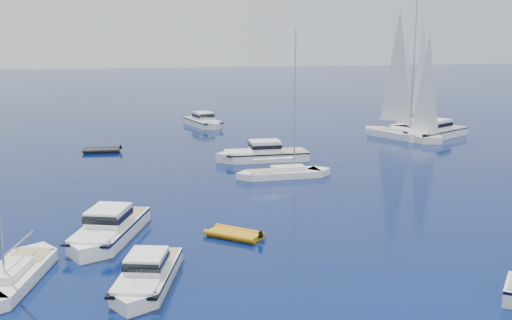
# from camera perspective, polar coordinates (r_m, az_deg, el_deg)

# --- Properties ---
(ground) EXTENTS (400.00, 400.00, 0.00)m
(ground) POSITION_cam_1_polar(r_m,az_deg,el_deg) (33.70, 10.63, -12.48)
(ground) COLOR #091D55
(ground) RESTS_ON ground
(motor_cruiser_near) EXTENTS (4.77, 9.01, 2.26)m
(motor_cruiser_near) POSITION_cam_1_polar(r_m,az_deg,el_deg) (35.62, -9.84, -11.08)
(motor_cruiser_near) COLOR white
(motor_cruiser_near) RESTS_ON ground
(motor_cruiser_left) EXTENTS (6.19, 10.63, 2.67)m
(motor_cruiser_left) POSITION_cam_1_polar(r_m,az_deg,el_deg) (43.49, -13.18, -6.95)
(motor_cruiser_left) COLOR white
(motor_cruiser_left) RESTS_ON ground
(motor_cruiser_centre) EXTENTS (10.46, 3.21, 2.74)m
(motor_cruiser_centre) POSITION_cam_1_polar(r_m,az_deg,el_deg) (66.95, 0.61, -0.04)
(motor_cruiser_centre) COLOR white
(motor_cruiser_centre) RESTS_ON ground
(motor_cruiser_distant) EXTENTS (11.65, 8.92, 3.01)m
(motor_cruiser_distant) POSITION_cam_1_polar(r_m,az_deg,el_deg) (84.11, 15.82, 1.95)
(motor_cruiser_distant) COLOR white
(motor_cruiser_distant) RESTS_ON ground
(motor_cruiser_horizon) EXTENTS (5.52, 10.18, 2.56)m
(motor_cruiser_horizon) POSITION_cam_1_polar(r_m,az_deg,el_deg) (91.07, -4.74, 3.08)
(motor_cruiser_horizon) COLOR silver
(motor_cruiser_horizon) RESTS_ON ground
(sailboat_fore) EXTENTS (4.83, 10.52, 14.97)m
(sailboat_fore) POSITION_cam_1_polar(r_m,az_deg,el_deg) (37.94, -21.08, -10.27)
(sailboat_fore) COLOR white
(sailboat_fore) RESTS_ON ground
(sailboat_centre) EXTENTS (9.78, 2.94, 14.23)m
(sailboat_centre) POSITION_cam_1_polar(r_m,az_deg,el_deg) (59.60, 2.55, -1.54)
(sailboat_centre) COLOR white
(sailboat_centre) RESTS_ON ground
(sailboat_sails_r) EXTENTS (8.78, 12.80, 18.67)m
(sailboat_sails_r) POSITION_cam_1_polar(r_m,az_deg,el_deg) (82.83, 13.03, 1.95)
(sailboat_sails_r) COLOR silver
(sailboat_sails_r) RESTS_ON ground
(sailboat_sails_far) EXTENTS (11.87, 10.16, 18.33)m
(sailboat_sails_far) POSITION_cam_1_polar(r_m,az_deg,el_deg) (91.29, 14.16, 2.78)
(sailboat_sails_far) COLOR white
(sailboat_sails_far) RESTS_ON ground
(tender_yellow) EXTENTS (4.47, 4.28, 0.95)m
(tender_yellow) POSITION_cam_1_polar(r_m,az_deg,el_deg) (42.70, -1.96, -6.98)
(tender_yellow) COLOR #C2830B
(tender_yellow) RESTS_ON ground
(tender_grey_far) EXTENTS (4.42, 2.52, 0.95)m
(tender_grey_far) POSITION_cam_1_polar(r_m,az_deg,el_deg) (73.56, -13.77, 0.69)
(tender_grey_far) COLOR black
(tender_grey_far) RESTS_ON ground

